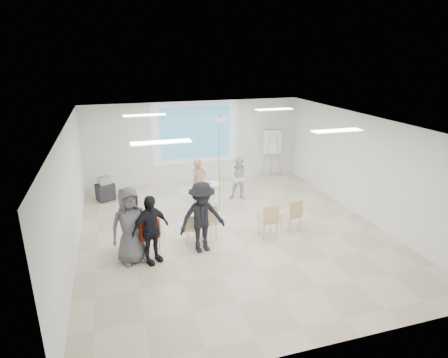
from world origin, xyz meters
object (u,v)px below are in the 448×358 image
object	(u,v)px
flipchart_easel	(272,142)
player_right	(240,176)
audience_mid	(202,213)
laptop	(193,227)
chair_left_inner	(192,227)
av_cart	(105,190)
chair_right_far	(293,213)
pedestal_table	(212,191)
chair_right_inner	(269,218)
audience_left	(150,225)
chair_far_left	(132,233)
chair_center	(208,219)
chair_left_mid	(150,234)
audience_outer	(130,221)
player_left	(199,179)

from	to	relation	value
flipchart_easel	player_right	bearing A→B (deg)	-122.84
audience_mid	laptop	bearing A→B (deg)	95.25
chair_left_inner	audience_mid	world-z (taller)	audience_mid
av_cart	audience_mid	bearing A→B (deg)	-84.25
chair_right_far	pedestal_table	bearing A→B (deg)	106.29
player_right	pedestal_table	bearing A→B (deg)	-160.47
chair_right_inner	pedestal_table	bearing A→B (deg)	105.59
audience_left	audience_mid	xyz separation A→B (m)	(1.25, 0.17, 0.06)
chair_far_left	flipchart_easel	distance (m)	7.28
player_right	av_cart	bearing A→B (deg)	-175.61
chair_center	audience_mid	xyz separation A→B (m)	(-0.27, -0.50, 0.43)
player_right	chair_far_left	size ratio (longest dim) A/B	1.87
laptop	audience_mid	distance (m)	0.79
chair_far_left	av_cart	bearing A→B (deg)	96.61
chair_left_inner	audience_left	size ratio (longest dim) A/B	0.42
laptop	audience_left	distance (m)	1.41
chair_right_inner	audience_left	xyz separation A→B (m)	(-3.09, -0.35, 0.40)
chair_right_inner	flipchart_easel	distance (m)	5.29
player_right	chair_right_inner	world-z (taller)	player_right
chair_center	flipchart_easel	world-z (taller)	flipchart_easel
player_right	chair_right_far	xyz separation A→B (m)	(0.58, -2.69, -0.27)
av_cart	chair_left_inner	bearing A→B (deg)	-83.31
chair_right_far	av_cart	distance (m)	6.22
pedestal_table	chair_center	bearing A→B (deg)	-107.28
chair_left_mid	av_cart	bearing A→B (deg)	89.11
audience_left	audience_outer	distance (m)	0.47
chair_right_far	laptop	bearing A→B (deg)	161.74
audience_mid	av_cart	xyz separation A→B (m)	(-2.29, 4.16, -0.64)
player_right	chair_left_mid	distance (m)	4.30
player_left	flipchart_easel	size ratio (longest dim) A/B	0.90
chair_far_left	chair_center	world-z (taller)	chair_center
pedestal_table	chair_left_mid	world-z (taller)	chair_left_mid
player_right	chair_left_mid	size ratio (longest dim) A/B	1.70
chair_far_left	audience_left	size ratio (longest dim) A/B	0.46
av_cart	player_right	bearing A→B (deg)	-38.43
flipchart_easel	av_cart	world-z (taller)	flipchart_easel
chair_far_left	chair_left_mid	xyz separation A→B (m)	(0.40, -0.25, 0.05)
audience_left	audience_outer	bearing A→B (deg)	131.68
chair_right_far	player_right	bearing A→B (deg)	88.70
av_cart	audience_left	bearing A→B (deg)	-99.59
audience_left	laptop	bearing A→B (deg)	3.70
player_right	chair_left_inner	bearing A→B (deg)	-110.49
chair_left_inner	audience_mid	distance (m)	0.71
chair_left_inner	chair_center	world-z (taller)	chair_center
player_left	player_right	xyz separation A→B (m)	(1.40, 0.05, -0.04)
chair_right_inner	player_left	bearing A→B (deg)	113.82
chair_left_inner	chair_right_inner	distance (m)	2.01
player_right	audience_mid	size ratio (longest dim) A/B	0.80
audience_left	flipchart_easel	size ratio (longest dim) A/B	1.00
chair_far_left	chair_right_far	distance (m)	4.23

